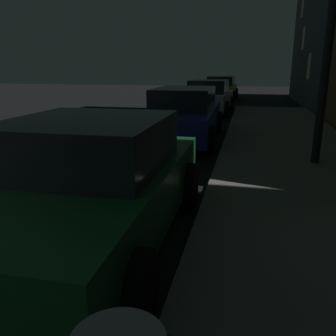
# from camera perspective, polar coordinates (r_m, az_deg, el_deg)

# --- Properties ---
(car_green) EXTENTS (2.13, 4.11, 1.43)m
(car_green) POSITION_cam_1_polar(r_m,az_deg,el_deg) (4.11, -12.63, -2.50)
(car_green) COLOR #19592D
(car_green) RESTS_ON ground
(car_blue) EXTENTS (2.02, 4.52, 1.43)m
(car_blue) POSITION_cam_1_polar(r_m,az_deg,el_deg) (9.86, 2.55, 8.58)
(car_blue) COLOR navy
(car_blue) RESTS_ON ground
(car_white) EXTENTS (2.12, 4.21, 1.43)m
(car_white) POSITION_cam_1_polar(r_m,az_deg,el_deg) (16.01, 6.56, 11.22)
(car_white) COLOR silver
(car_white) RESTS_ON ground
(car_yellow_cab) EXTENTS (2.03, 4.21, 1.43)m
(car_yellow_cab) POSITION_cam_1_polar(r_m,az_deg,el_deg) (22.75, 8.48, 12.55)
(car_yellow_cab) COLOR gold
(car_yellow_cab) RESTS_ON ground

